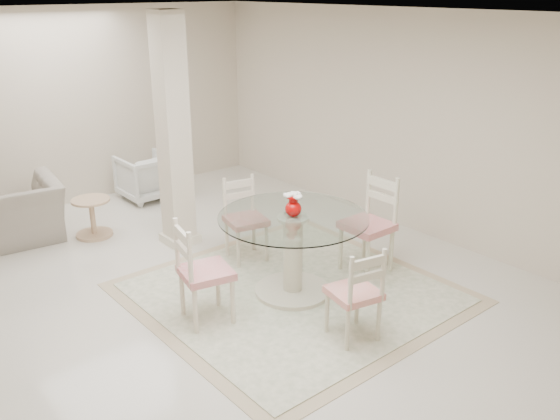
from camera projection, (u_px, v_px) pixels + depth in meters
ground at (204, 294)px, 6.01m from camera, size 7.00×7.00×0.00m
room_shell at (195, 113)px, 5.35m from camera, size 6.02×7.02×2.71m
column at (173, 133)px, 6.76m from camera, size 0.30×0.30×2.70m
area_rug at (293, 293)px, 6.02m from camera, size 2.91×2.91×0.02m
dining_table at (293, 255)px, 5.87m from camera, size 1.46×1.46×0.84m
red_vase at (293, 204)px, 5.68m from camera, size 0.19×0.18×0.25m
dining_chair_east at (372, 217)px, 6.33m from camera, size 0.48×0.47×1.18m
dining_chair_north at (243, 213)px, 6.64m from camera, size 0.50×0.50×1.04m
dining_chair_west at (198, 266)px, 5.31m from camera, size 0.52×0.52×1.10m
dining_chair_south at (358, 288)px, 5.04m from camera, size 0.47×0.47×0.99m
recliner_taupe at (10, 213)px, 7.12m from camera, size 1.26×1.13×0.75m
armchair_white at (146, 177)px, 8.61m from camera, size 0.71×0.73×0.66m
side_table at (93, 219)px, 7.33m from camera, size 0.47×0.47×0.49m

